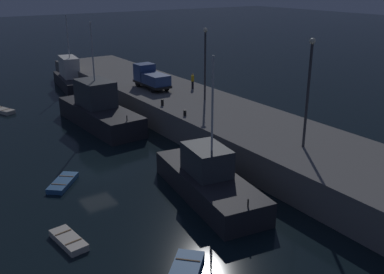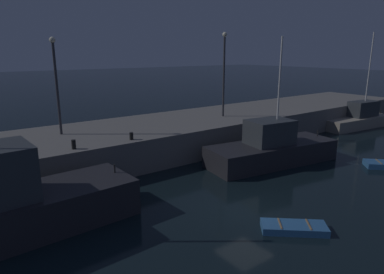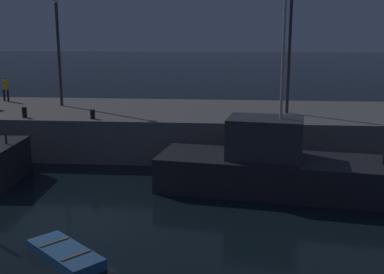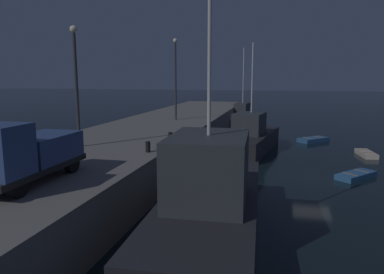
% 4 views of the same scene
% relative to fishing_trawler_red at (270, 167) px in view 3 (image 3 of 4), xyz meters
% --- Properties ---
extents(ground_plane, '(320.00, 320.00, 0.00)m').
position_rel_fishing_trawler_red_xyz_m(ground_plane, '(-7.95, -5.03, -1.20)').
color(ground_plane, black).
extents(pier_quay, '(73.71, 9.35, 2.55)m').
position_rel_fishing_trawler_red_xyz_m(pier_quay, '(-7.95, 8.42, 0.07)').
color(pier_quay, slate).
rests_on(pier_quay, ground).
extents(fishing_trawler_red, '(11.28, 5.15, 9.86)m').
position_rel_fishing_trawler_red_xyz_m(fishing_trawler_red, '(0.00, 0.00, 0.00)').
color(fishing_trawler_red, '#232328').
rests_on(fishing_trawler_red, ground).
extents(dinghy_red_small, '(3.22, 3.03, 0.41)m').
position_rel_fishing_trawler_red_xyz_m(dinghy_red_small, '(-7.37, -7.84, -1.02)').
color(dinghy_red_small, '#2D6099').
rests_on(dinghy_red_small, ground).
extents(lamp_post_west, '(0.44, 0.44, 7.23)m').
position_rel_fishing_trawler_red_xyz_m(lamp_post_west, '(-13.54, 9.32, 5.62)').
color(lamp_post_west, '#38383D').
rests_on(lamp_post_west, pier_quay).
extents(lamp_post_east, '(0.44, 0.44, 7.95)m').
position_rel_fishing_trawler_red_xyz_m(lamp_post_east, '(1.51, 7.55, 6.00)').
color(lamp_post_east, '#38383D').
rests_on(lamp_post_east, pier_quay).
extents(dockworker, '(0.46, 0.38, 1.76)m').
position_rel_fishing_trawler_red_xyz_m(dockworker, '(-18.32, 11.03, 2.35)').
color(dockworker, black).
rests_on(dockworker, pier_quay).
extents(bollard_west, '(0.28, 0.28, 0.62)m').
position_rel_fishing_trawler_red_xyz_m(bollard_west, '(-14.10, 4.61, 1.66)').
color(bollard_west, black).
rests_on(bollard_west, pier_quay).
extents(bollard_central, '(0.28, 0.28, 0.53)m').
position_rel_fishing_trawler_red_xyz_m(bollard_central, '(-9.97, 4.56, 1.61)').
color(bollard_central, black).
rests_on(bollard_central, pier_quay).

